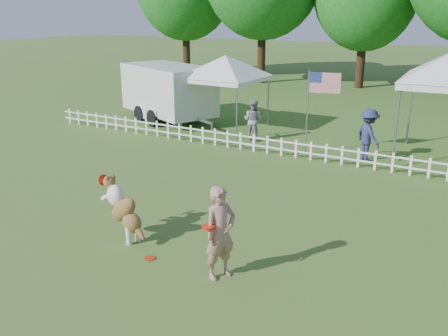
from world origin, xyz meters
name	(u,v)px	position (x,y,z in m)	size (l,w,h in m)	color
ground	(196,252)	(0.00, 0.00, 0.00)	(120.00, 120.00, 0.00)	#376820
picket_fence	(318,152)	(0.00, 7.00, 0.30)	(22.00, 0.08, 0.60)	white
handler	(220,233)	(0.87, -0.55, 0.85)	(0.62, 0.41, 1.70)	#AB7A66
dog	(124,210)	(-1.61, -0.21, 0.64)	(1.25, 0.42, 1.29)	brown
frisbee_on_turf	(150,258)	(-0.64, -0.67, 0.01)	(0.21, 0.21, 0.02)	red
canopy_tent_left	(226,93)	(-4.73, 9.46, 1.39)	(2.70, 2.70, 2.79)	white
cargo_trailer	(169,93)	(-7.49, 9.48, 1.18)	(5.36, 2.36, 2.36)	silver
flag_pole	(307,113)	(-0.64, 7.55, 1.36)	(1.05, 0.11, 2.73)	gray
spectator_a	(253,120)	(-2.97, 8.35, 0.74)	(0.71, 0.56, 1.47)	#939397
spectator_b	(368,135)	(1.28, 7.86, 0.82)	(1.06, 0.61, 1.64)	navy
tree_center_left	(366,1)	(-3.00, 22.50, 4.90)	(6.00, 6.00, 9.80)	#1A5B1A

